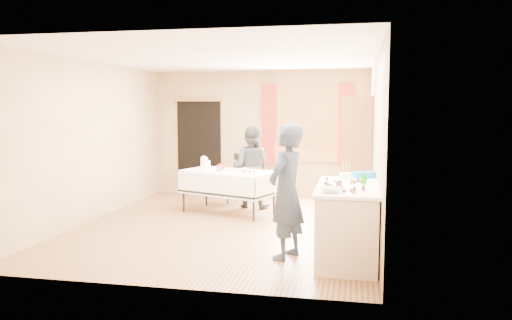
% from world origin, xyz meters
% --- Properties ---
extents(floor, '(4.50, 5.50, 0.02)m').
position_xyz_m(floor, '(0.00, 0.00, -0.01)').
color(floor, '#9E7047').
rests_on(floor, ground).
extents(ceiling, '(4.50, 5.50, 0.02)m').
position_xyz_m(ceiling, '(0.00, 0.00, 2.61)').
color(ceiling, white).
rests_on(ceiling, floor).
extents(wall_back, '(4.50, 0.02, 2.60)m').
position_xyz_m(wall_back, '(0.00, 2.76, 1.30)').
color(wall_back, tan).
rests_on(wall_back, floor).
extents(wall_front, '(4.50, 0.02, 2.60)m').
position_xyz_m(wall_front, '(0.00, -2.76, 1.30)').
color(wall_front, tan).
rests_on(wall_front, floor).
extents(wall_left, '(0.02, 5.50, 2.60)m').
position_xyz_m(wall_left, '(-2.26, 0.00, 1.30)').
color(wall_left, tan).
rests_on(wall_left, floor).
extents(wall_right, '(0.02, 5.50, 2.60)m').
position_xyz_m(wall_right, '(2.26, 0.00, 1.30)').
color(wall_right, tan).
rests_on(wall_right, floor).
extents(window_frame, '(1.32, 0.06, 1.52)m').
position_xyz_m(window_frame, '(1.00, 2.72, 1.50)').
color(window_frame, olive).
rests_on(window_frame, wall_back).
extents(window_pane, '(1.20, 0.02, 1.40)m').
position_xyz_m(window_pane, '(1.00, 2.71, 1.50)').
color(window_pane, white).
rests_on(window_pane, wall_back).
extents(curtain_left, '(0.28, 0.06, 1.65)m').
position_xyz_m(curtain_left, '(0.22, 2.67, 1.50)').
color(curtain_left, '#A13123').
rests_on(curtain_left, wall_back).
extents(curtain_right, '(0.28, 0.06, 1.65)m').
position_xyz_m(curtain_right, '(1.78, 2.67, 1.50)').
color(curtain_right, '#A13123').
rests_on(curtain_right, wall_back).
extents(doorway, '(0.95, 0.04, 2.00)m').
position_xyz_m(doorway, '(-1.30, 2.73, 1.00)').
color(doorway, black).
rests_on(doorway, floor).
extents(door_lintel, '(1.05, 0.06, 0.08)m').
position_xyz_m(door_lintel, '(-1.30, 2.70, 2.02)').
color(door_lintel, olive).
rests_on(door_lintel, wall_back).
extents(cabinet, '(0.50, 0.60, 2.04)m').
position_xyz_m(cabinet, '(1.99, 1.23, 1.02)').
color(cabinet, '#8F5C35').
rests_on(cabinet, floor).
extents(counter, '(0.74, 1.56, 0.91)m').
position_xyz_m(counter, '(1.89, -1.38, 0.45)').
color(counter, beige).
rests_on(counter, floor).
extents(party_table, '(1.81, 1.33, 0.75)m').
position_xyz_m(party_table, '(-0.21, 0.94, 0.44)').
color(party_table, black).
rests_on(party_table, floor).
extents(chair, '(0.47, 0.47, 0.95)m').
position_xyz_m(chair, '(-0.22, 1.92, 0.28)').
color(chair, black).
rests_on(chair, floor).
extents(girl, '(0.87, 0.81, 1.65)m').
position_xyz_m(girl, '(1.16, -1.48, 0.83)').
color(girl, '#222D44').
rests_on(girl, floor).
extents(woman, '(0.91, 0.80, 1.51)m').
position_xyz_m(woman, '(0.09, 1.52, 0.75)').
color(woman, black).
rests_on(woman, floor).
extents(soda_can, '(0.09, 0.09, 0.12)m').
position_xyz_m(soda_can, '(2.08, -1.26, 0.97)').
color(soda_can, '#069914').
rests_on(soda_can, counter).
extents(mixing_bowl, '(0.29, 0.29, 0.06)m').
position_xyz_m(mixing_bowl, '(1.70, -1.91, 0.94)').
color(mixing_bowl, white).
rests_on(mixing_bowl, counter).
extents(foam_block, '(0.18, 0.15, 0.08)m').
position_xyz_m(foam_block, '(1.85, -0.82, 0.95)').
color(foam_block, white).
rests_on(foam_block, counter).
extents(blue_basket, '(0.35, 0.30, 0.08)m').
position_xyz_m(blue_basket, '(2.09, -0.65, 0.95)').
color(blue_basket, blue).
rests_on(blue_basket, counter).
extents(pitcher, '(0.12, 0.12, 0.22)m').
position_xyz_m(pitcher, '(-0.66, 0.97, 0.86)').
color(pitcher, silver).
rests_on(pitcher, party_table).
extents(cup_red, '(0.22, 0.22, 0.11)m').
position_xyz_m(cup_red, '(-0.35, 1.07, 0.80)').
color(cup_red, '#B02E11').
rests_on(cup_red, party_table).
extents(cup_rainbow, '(0.17, 0.17, 0.10)m').
position_xyz_m(cup_rainbow, '(-0.33, 0.81, 0.80)').
color(cup_rainbow, red).
rests_on(cup_rainbow, party_table).
extents(small_bowl, '(0.29, 0.29, 0.05)m').
position_xyz_m(small_bowl, '(0.09, 0.94, 0.77)').
color(small_bowl, white).
rests_on(small_bowl, party_table).
extents(pastry_tray, '(0.31, 0.25, 0.02)m').
position_xyz_m(pastry_tray, '(0.25, 0.63, 0.76)').
color(pastry_tray, white).
rests_on(pastry_tray, party_table).
extents(bottle, '(0.12, 0.12, 0.19)m').
position_xyz_m(bottle, '(-0.70, 1.31, 0.84)').
color(bottle, white).
rests_on(bottle, party_table).
extents(cake_balls, '(0.50, 1.02, 0.04)m').
position_xyz_m(cake_balls, '(1.84, -1.45, 0.93)').
color(cake_balls, '#3F2314').
rests_on(cake_balls, counter).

